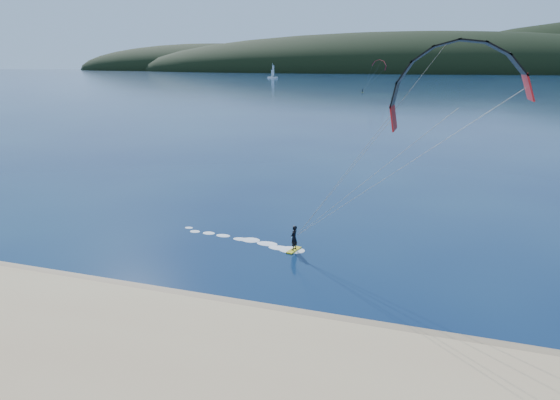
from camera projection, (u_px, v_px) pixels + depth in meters
The scene contains 6 objects.
ground at pixel (162, 349), 23.43m from camera, with size 1800.00×1800.00×0.00m, color #08163D.
wet_sand at pixel (205, 305), 27.53m from camera, with size 220.00×2.50×0.10m.
headland at pixel (438, 72), 704.24m from camera, with size 1200.00×310.00×140.00m.
kitesurfer_near at pixel (447, 115), 26.94m from camera, with size 24.90×6.42×14.63m.
kitesurfer_far at pixel (379, 67), 212.82m from camera, with size 11.43×7.06×14.46m.
sailboat at pixel (273, 77), 422.21m from camera, with size 9.29×5.80×12.95m.
Camera 1 is at (11.84, -17.79, 13.26)m, focal length 31.32 mm.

